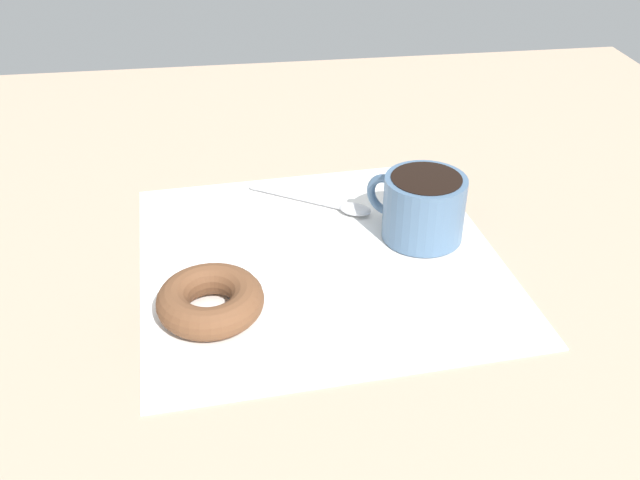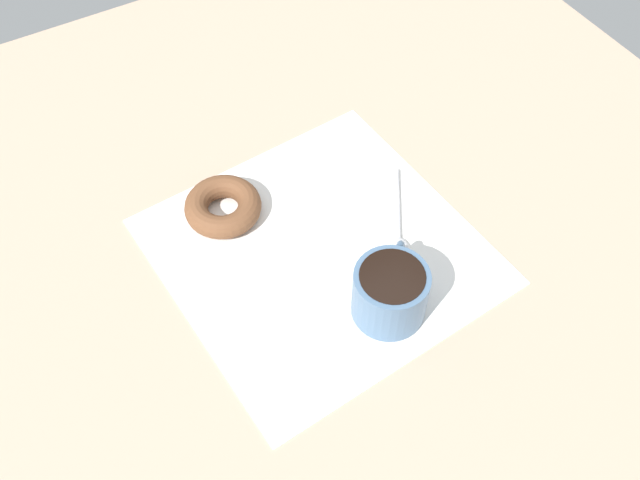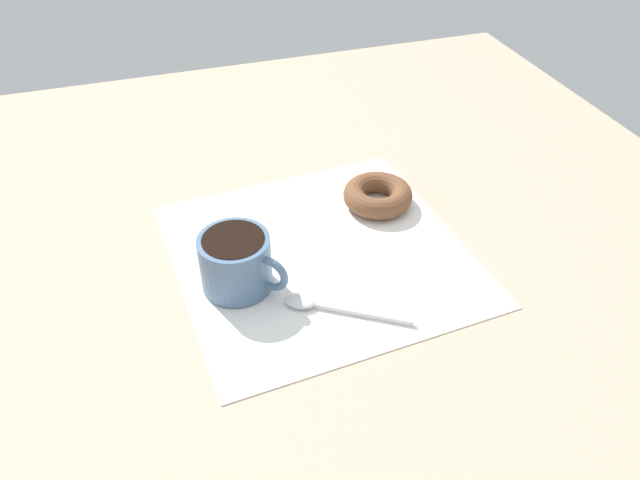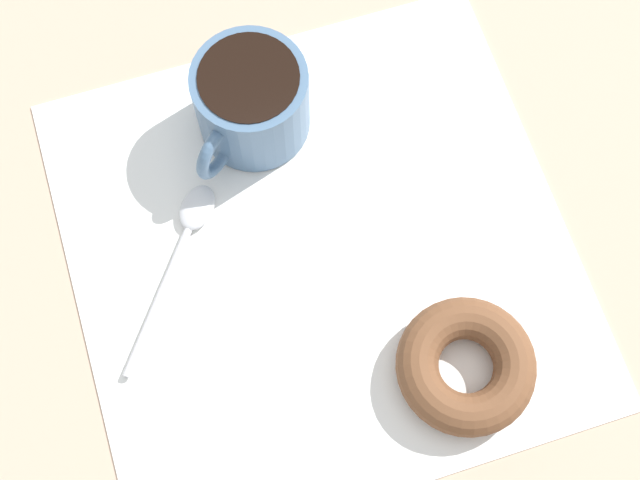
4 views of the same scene
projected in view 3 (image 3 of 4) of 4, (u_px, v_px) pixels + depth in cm
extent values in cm
cube|color=tan|center=(308.00, 260.00, 79.00)|extent=(120.00, 120.00, 2.00)
cube|color=white|center=(320.00, 253.00, 78.27)|extent=(37.60, 37.60, 0.30)
cylinder|color=slate|center=(236.00, 262.00, 71.60)|extent=(8.31, 8.31, 6.71)
cylinder|color=black|center=(233.00, 241.00, 69.62)|extent=(7.11, 7.11, 0.60)
torus|color=slate|center=(270.00, 274.00, 70.05)|extent=(3.96, 3.90, 4.66)
torus|color=brown|center=(378.00, 195.00, 85.43)|extent=(9.51, 9.51, 2.92)
ellipsoid|color=silver|center=(300.00, 301.00, 70.77)|extent=(4.33, 3.97, 0.90)
cylinder|color=silver|center=(361.00, 314.00, 69.49)|extent=(10.28, 6.89, 0.56)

